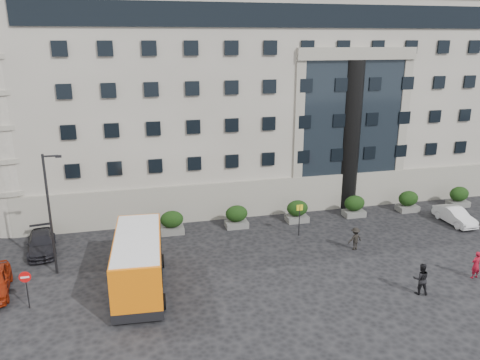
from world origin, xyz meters
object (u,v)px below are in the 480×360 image
at_px(pedestrian_a, 476,265).
at_px(parked_car_c, 41,243).
at_px(hedge_f, 459,196).
at_px(white_taxi, 455,216).
at_px(hedge_b, 237,216).
at_px(hedge_c, 297,211).
at_px(bus_stop_sign, 299,215).
at_px(hedge_d, 354,206).
at_px(minibus, 138,261).
at_px(street_lamp, 50,210).
at_px(red_truck, 17,189).
at_px(pedestrian_c, 355,239).
at_px(hedge_a, 172,222).
at_px(parked_car_d, 39,207).
at_px(pedestrian_b, 421,279).
at_px(hedge_e, 408,201).

bearing_deg(pedestrian_a, parked_car_c, -28.68).
distance_m(hedge_f, white_taxi, 4.71).
xyz_separation_m(hedge_b, hedge_c, (5.20, 0.00, 0.00)).
height_order(hedge_c, parked_car_c, hedge_c).
bearing_deg(bus_stop_sign, hedge_d, 24.66).
xyz_separation_m(minibus, white_taxi, (25.69, 4.48, -1.17)).
height_order(street_lamp, bus_stop_sign, street_lamp).
bearing_deg(minibus, hedge_f, 19.39).
bearing_deg(red_truck, white_taxi, -20.73).
bearing_deg(hedge_c, pedestrian_a, -57.29).
height_order(hedge_c, red_truck, red_truck).
relative_size(hedge_b, pedestrian_c, 1.09).
xyz_separation_m(hedge_a, parked_car_d, (-10.75, 6.57, -0.15)).
xyz_separation_m(parked_car_d, pedestrian_b, (24.19, -19.26, 0.20)).
bearing_deg(pedestrian_a, minibus, -17.75).
xyz_separation_m(hedge_d, hedge_e, (5.20, 0.00, 0.00)).
relative_size(minibus, pedestrian_a, 4.48).
relative_size(hedge_f, parked_car_d, 0.33).
height_order(hedge_d, red_truck, red_truck).
bearing_deg(hedge_b, bus_stop_sign, -33.07).
relative_size(hedge_b, hedge_f, 1.00).
bearing_deg(red_truck, hedge_f, -14.48).
xyz_separation_m(hedge_c, pedestrian_a, (7.60, -11.83, -0.02)).
bearing_deg(pedestrian_a, hedge_c, -64.62).
height_order(street_lamp, pedestrian_b, street_lamp).
height_order(red_truck, white_taxi, red_truck).
bearing_deg(pedestrian_a, hedge_f, -131.40).
distance_m(hedge_d, minibus, 20.10).
xyz_separation_m(parked_car_c, parked_car_d, (-1.33, 7.69, 0.11)).
height_order(hedge_b, white_taxi, hedge_b).
relative_size(bus_stop_sign, pedestrian_a, 1.38).
distance_m(bus_stop_sign, pedestrian_a, 12.43).
distance_m(pedestrian_a, pedestrian_b, 4.64).
bearing_deg(hedge_a, red_truck, 141.24).
relative_size(hedge_c, pedestrian_b, 0.94).
height_order(hedge_a, hedge_f, same).
xyz_separation_m(hedge_d, pedestrian_a, (2.40, -11.83, -0.02)).
height_order(hedge_d, hedge_f, same).
xyz_separation_m(hedge_a, pedestrian_b, (13.44, -12.69, 0.05)).
bearing_deg(parked_car_d, street_lamp, -67.32).
xyz_separation_m(hedge_a, white_taxi, (22.89, -3.52, -0.26)).
xyz_separation_m(minibus, pedestrian_c, (15.34, 1.87, -1.00)).
xyz_separation_m(hedge_d, hedge_f, (10.40, 0.00, 0.00)).
height_order(hedge_a, pedestrian_b, pedestrian_b).
distance_m(hedge_b, hedge_f, 20.80).
distance_m(street_lamp, parked_car_c, 5.42).
relative_size(red_truck, pedestrian_b, 2.57).
xyz_separation_m(hedge_e, white_taxi, (2.09, -3.52, -0.26)).
xyz_separation_m(parked_car_d, pedestrian_c, (23.29, -12.71, 0.06)).
distance_m(hedge_e, street_lamp, 29.34).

